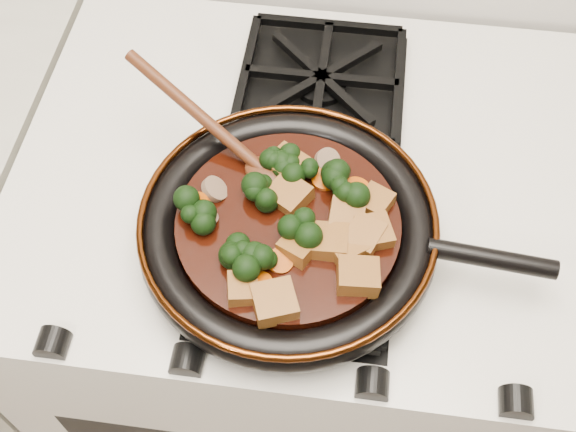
# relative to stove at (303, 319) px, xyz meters

# --- Properties ---
(stove) EXTENTS (0.76, 0.60, 0.90)m
(stove) POSITION_rel_stove_xyz_m (0.00, 0.00, 0.00)
(stove) COLOR beige
(stove) RESTS_ON ground
(burner_grate_front) EXTENTS (0.23, 0.23, 0.03)m
(burner_grate_front) POSITION_rel_stove_xyz_m (0.00, -0.14, 0.46)
(burner_grate_front) COLOR black
(burner_grate_front) RESTS_ON stove
(burner_grate_back) EXTENTS (0.23, 0.23, 0.03)m
(burner_grate_back) POSITION_rel_stove_xyz_m (0.00, 0.14, 0.46)
(burner_grate_back) COLOR black
(burner_grate_back) RESTS_ON stove
(skillet) EXTENTS (0.47, 0.34, 0.05)m
(skillet) POSITION_rel_stove_xyz_m (-0.01, -0.12, 0.49)
(skillet) COLOR black
(skillet) RESTS_ON burner_grate_front
(braising_sauce) EXTENTS (0.26, 0.26, 0.02)m
(braising_sauce) POSITION_rel_stove_xyz_m (-0.01, -0.12, 0.50)
(braising_sauce) COLOR black
(braising_sauce) RESTS_ON skillet
(tofu_cube_0) EXTENTS (0.05, 0.05, 0.03)m
(tofu_cube_0) POSITION_rel_stove_xyz_m (0.01, -0.16, 0.52)
(tofu_cube_0) COLOR brown
(tofu_cube_0) RESTS_ON braising_sauce
(tofu_cube_1) EXTENTS (0.06, 0.06, 0.03)m
(tofu_cube_1) POSITION_rel_stove_xyz_m (-0.01, -0.23, 0.52)
(tofu_cube_1) COLOR brown
(tofu_cube_1) RESTS_ON braising_sauce
(tofu_cube_2) EXTENTS (0.06, 0.06, 0.03)m
(tofu_cube_2) POSITION_rel_stove_xyz_m (-0.01, -0.09, 0.52)
(tofu_cube_2) COLOR brown
(tofu_cube_2) RESTS_ON braising_sauce
(tofu_cube_3) EXTENTS (0.05, 0.05, 0.03)m
(tofu_cube_3) POSITION_rel_stove_xyz_m (0.07, -0.14, 0.52)
(tofu_cube_3) COLOR brown
(tofu_cube_3) RESTS_ON braising_sauce
(tofu_cube_4) EXTENTS (0.06, 0.06, 0.02)m
(tofu_cube_4) POSITION_rel_stove_xyz_m (-0.02, -0.05, 0.52)
(tofu_cube_4) COLOR brown
(tofu_cube_4) RESTS_ON braising_sauce
(tofu_cube_5) EXTENTS (0.05, 0.04, 0.03)m
(tofu_cube_5) POSITION_rel_stove_xyz_m (0.07, -0.19, 0.52)
(tofu_cube_5) COLOR brown
(tofu_cube_5) RESTS_ON braising_sauce
(tofu_cube_6) EXTENTS (0.04, 0.04, 0.03)m
(tofu_cube_6) POSITION_rel_stove_xyz_m (0.05, -0.11, 0.52)
(tofu_cube_6) COLOR brown
(tofu_cube_6) RESTS_ON braising_sauce
(tofu_cube_7) EXTENTS (0.04, 0.04, 0.02)m
(tofu_cube_7) POSITION_rel_stove_xyz_m (-0.05, -0.22, 0.52)
(tofu_cube_7) COLOR brown
(tofu_cube_7) RESTS_ON braising_sauce
(tofu_cube_8) EXTENTS (0.05, 0.05, 0.02)m
(tofu_cube_8) POSITION_rel_stove_xyz_m (0.08, -0.09, 0.52)
(tofu_cube_8) COLOR brown
(tofu_cube_8) RESTS_ON braising_sauce
(tofu_cube_9) EXTENTS (0.05, 0.05, 0.02)m
(tofu_cube_9) POSITION_rel_stove_xyz_m (0.06, -0.15, 0.52)
(tofu_cube_9) COLOR brown
(tofu_cube_9) RESTS_ON braising_sauce
(tofu_cube_10) EXTENTS (0.05, 0.05, 0.02)m
(tofu_cube_10) POSITION_rel_stove_xyz_m (0.09, -0.13, 0.52)
(tofu_cube_10) COLOR brown
(tofu_cube_10) RESTS_ON braising_sauce
(tofu_cube_11) EXTENTS (0.04, 0.04, 0.03)m
(tofu_cube_11) POSITION_rel_stove_xyz_m (0.04, -0.15, 0.52)
(tofu_cube_11) COLOR brown
(tofu_cube_11) RESTS_ON braising_sauce
(broccoli_floret_0) EXTENTS (0.09, 0.09, 0.06)m
(broccoli_floret_0) POSITION_rel_stove_xyz_m (-0.12, -0.13, 0.52)
(broccoli_floret_0) COLOR black
(broccoli_floret_0) RESTS_ON braising_sauce
(broccoli_floret_1) EXTENTS (0.07, 0.08, 0.07)m
(broccoli_floret_1) POSITION_rel_stove_xyz_m (-0.05, -0.10, 0.52)
(broccoli_floret_1) COLOR black
(broccoli_floret_1) RESTS_ON braising_sauce
(broccoli_floret_2) EXTENTS (0.07, 0.07, 0.07)m
(broccoli_floret_2) POSITION_rel_stove_xyz_m (-0.01, -0.06, 0.52)
(broccoli_floret_2) COLOR black
(broccoli_floret_2) RESTS_ON braising_sauce
(broccoli_floret_3) EXTENTS (0.08, 0.08, 0.07)m
(broccoli_floret_3) POSITION_rel_stove_xyz_m (0.03, -0.06, 0.52)
(broccoli_floret_3) COLOR black
(broccoli_floret_3) RESTS_ON braising_sauce
(broccoli_floret_4) EXTENTS (0.06, 0.07, 0.06)m
(broccoli_floret_4) POSITION_rel_stove_xyz_m (-0.03, -0.05, 0.52)
(broccoli_floret_4) COLOR black
(broccoli_floret_4) RESTS_ON braising_sauce
(broccoli_floret_5) EXTENTS (0.07, 0.07, 0.07)m
(broccoli_floret_5) POSITION_rel_stove_xyz_m (-0.04, -0.19, 0.52)
(broccoli_floret_5) COLOR black
(broccoli_floret_5) RESTS_ON braising_sauce
(broccoli_floret_6) EXTENTS (0.09, 0.09, 0.06)m
(broccoli_floret_6) POSITION_rel_stove_xyz_m (-0.05, -0.17, 0.52)
(broccoli_floret_6) COLOR black
(broccoli_floret_6) RESTS_ON braising_sauce
(broccoli_floret_7) EXTENTS (0.08, 0.09, 0.08)m
(broccoli_floret_7) POSITION_rel_stove_xyz_m (0.01, -0.14, 0.52)
(broccoli_floret_7) COLOR black
(broccoli_floret_7) RESTS_ON braising_sauce
(broccoli_floret_8) EXTENTS (0.09, 0.09, 0.07)m
(broccoli_floret_8) POSITION_rel_stove_xyz_m (0.05, -0.08, 0.52)
(broccoli_floret_8) COLOR black
(broccoli_floret_8) RESTS_ON braising_sauce
(carrot_coin_0) EXTENTS (0.03, 0.03, 0.01)m
(carrot_coin_0) POSITION_rel_stove_xyz_m (0.02, -0.06, 0.51)
(carrot_coin_0) COLOR #AD4104
(carrot_coin_0) RESTS_ON braising_sauce
(carrot_coin_1) EXTENTS (0.03, 0.03, 0.01)m
(carrot_coin_1) POSITION_rel_stove_xyz_m (-0.03, -0.21, 0.51)
(carrot_coin_1) COLOR #AD4104
(carrot_coin_1) RESTS_ON braising_sauce
(carrot_coin_2) EXTENTS (0.03, 0.03, 0.02)m
(carrot_coin_2) POSITION_rel_stove_xyz_m (0.06, -0.07, 0.51)
(carrot_coin_2) COLOR #AD4104
(carrot_coin_2) RESTS_ON braising_sauce
(carrot_coin_3) EXTENTS (0.03, 0.03, 0.02)m
(carrot_coin_3) POSITION_rel_stove_xyz_m (-0.01, -0.18, 0.51)
(carrot_coin_3) COLOR #AD4104
(carrot_coin_3) RESTS_ON braising_sauce
(carrot_coin_4) EXTENTS (0.03, 0.03, 0.02)m
(carrot_coin_4) POSITION_rel_stove_xyz_m (-0.12, -0.12, 0.51)
(carrot_coin_4) COLOR #AD4104
(carrot_coin_4) RESTS_ON braising_sauce
(mushroom_slice_0) EXTENTS (0.04, 0.04, 0.03)m
(mushroom_slice_0) POSITION_rel_stove_xyz_m (-0.10, -0.09, 0.52)
(mushroom_slice_0) COLOR brown
(mushroom_slice_0) RESTS_ON braising_sauce
(mushroom_slice_1) EXTENTS (0.04, 0.04, 0.02)m
(mushroom_slice_1) POSITION_rel_stove_xyz_m (-0.10, -0.13, 0.52)
(mushroom_slice_1) COLOR brown
(mushroom_slice_1) RESTS_ON braising_sauce
(mushroom_slice_2) EXTENTS (0.04, 0.04, 0.02)m
(mushroom_slice_2) POSITION_rel_stove_xyz_m (0.02, -0.04, 0.52)
(mushroom_slice_2) COLOR brown
(mushroom_slice_2) RESTS_ON braising_sauce
(wooden_spoon) EXTENTS (0.13, 0.09, 0.22)m
(wooden_spoon) POSITION_rel_stove_xyz_m (-0.09, -0.03, 0.53)
(wooden_spoon) COLOR #46200F
(wooden_spoon) RESTS_ON braising_sauce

